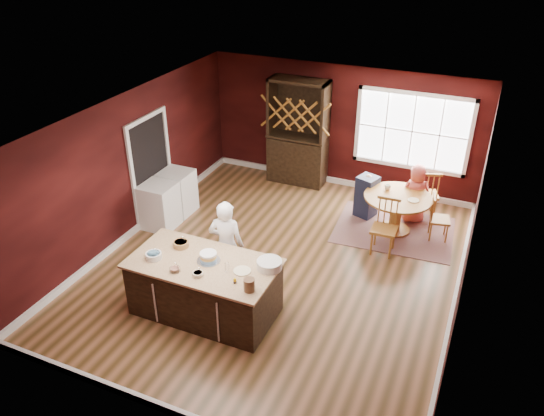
{
  "coord_description": "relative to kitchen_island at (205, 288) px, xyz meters",
  "views": [
    {
      "loc": [
        2.96,
        -7.08,
        5.46
      ],
      "look_at": [
        -0.17,
        0.1,
        1.05
      ],
      "focal_mm": 35.0,
      "sensor_mm": 36.0,
      "label": 1
    }
  ],
  "objects": [
    {
      "name": "white_tub",
      "position": [
        0.96,
        0.26,
        0.54
      ],
      "size": [
        0.37,
        0.37,
        0.13
      ],
      "primitive_type": "cylinder",
      "color": "silver",
      "rests_on": "kitchen_island"
    },
    {
      "name": "table_cup",
      "position": [
        1.92,
        3.75,
        0.36
      ],
      "size": [
        0.15,
        0.15,
        0.1
      ],
      "primitive_type": "imported",
      "rotation": [
        0.0,
        0.0,
        0.22
      ],
      "color": "white",
      "rests_on": "dining_table"
    },
    {
      "name": "washer",
      "position": [
        -2.09,
        1.88,
        0.01
      ],
      "size": [
        0.62,
        0.6,
        0.9
      ],
      "primitive_type": "cube",
      "color": "white",
      "rests_on": "ground"
    },
    {
      "name": "toddler",
      "position": [
        1.42,
        3.9,
        0.37
      ],
      "size": [
        0.18,
        0.14,
        0.26
      ],
      "primitive_type": null,
      "color": "#8CA5BF",
      "rests_on": "high_chair"
    },
    {
      "name": "bowl_pink",
      "position": [
        -0.26,
        -0.35,
        0.51
      ],
      "size": [
        0.16,
        0.16,
        0.06
      ],
      "primitive_type": "cylinder",
      "color": "white",
      "rests_on": "kitchen_island"
    },
    {
      "name": "layer_cake",
      "position": [
        0.06,
        0.07,
        0.55
      ],
      "size": [
        0.35,
        0.35,
        0.14
      ],
      "primitive_type": null,
      "color": "white",
      "rests_on": "kitchen_island"
    },
    {
      "name": "high_chair",
      "position": [
        1.49,
        3.9,
        0.01
      ],
      "size": [
        0.47,
        0.47,
        0.91
      ],
      "primitive_type": null,
      "rotation": [
        0.0,
        0.0,
        -0.33
      ],
      "color": "#1C2542",
      "rests_on": "ground"
    },
    {
      "name": "bowl_blue",
      "position": [
        -0.72,
        -0.2,
        0.53
      ],
      "size": [
        0.24,
        0.24,
        0.09
      ],
      "primitive_type": "cylinder",
      "color": "silver",
      "rests_on": "kitchen_island"
    },
    {
      "name": "doorway",
      "position": [
        -2.42,
        2.2,
        0.59
      ],
      "size": [
        0.08,
        1.26,
        2.13
      ],
      "primitive_type": null,
      "color": "white",
      "rests_on": "room_shell"
    },
    {
      "name": "room_shell",
      "position": [
        0.55,
        1.6,
        0.91
      ],
      "size": [
        7.0,
        7.0,
        7.0
      ],
      "color": "brown",
      "rests_on": "ground"
    },
    {
      "name": "chair_north",
      "position": [
        2.59,
        4.41,
        0.08
      ],
      "size": [
        0.54,
        0.53,
        1.03
      ],
      "primitive_type": null,
      "rotation": [
        0.0,
        0.0,
        3.47
      ],
      "color": "brown",
      "rests_on": "ground"
    },
    {
      "name": "chair_east",
      "position": [
        2.98,
        3.59,
        0.01
      ],
      "size": [
        0.43,
        0.45,
        0.91
      ],
      "primitive_type": null,
      "rotation": [
        0.0,
        0.0,
        1.78
      ],
      "color": "brown",
      "rests_on": "ground"
    },
    {
      "name": "bowl_yellow",
      "position": [
        -0.52,
        0.23,
        0.53
      ],
      "size": [
        0.24,
        0.24,
        0.09
      ],
      "primitive_type": "cylinder",
      "color": "tan",
      "rests_on": "kitchen_island"
    },
    {
      "name": "toy_figurine",
      "position": [
        0.66,
        -0.25,
        0.52
      ],
      "size": [
        0.05,
        0.05,
        0.08
      ],
      "primitive_type": null,
      "color": "#E3AD08",
      "rests_on": "kitchen_island"
    },
    {
      "name": "dinner_plate",
      "position": [
        0.63,
        0.03,
        0.49
      ],
      "size": [
        0.26,
        0.26,
        0.02
      ],
      "primitive_type": "cylinder",
      "color": "beige",
      "rests_on": "kitchen_island"
    },
    {
      "name": "drinking_glass",
      "position": [
        0.44,
        -0.06,
        0.55
      ],
      "size": [
        0.07,
        0.07,
        0.14
      ],
      "primitive_type": "cylinder",
      "color": "white",
      "rests_on": "kitchen_island"
    },
    {
      "name": "seated_woman",
      "position": [
        2.41,
        4.08,
        0.17
      ],
      "size": [
        0.7,
        0.59,
        1.21
      ],
      "primitive_type": "imported",
      "rotation": [
        0.0,
        0.0,
        3.54
      ],
      "color": "#C55047",
      "rests_on": "ground"
    },
    {
      "name": "hutch",
      "position": [
        -0.36,
        4.82,
        0.75
      ],
      "size": [
        1.29,
        0.54,
        2.37
      ],
      "primitive_type": "cube",
      "color": "black",
      "rests_on": "ground"
    },
    {
      "name": "chair_south",
      "position": [
        2.12,
        2.71,
        0.09
      ],
      "size": [
        0.46,
        0.43,
        1.05
      ],
      "primitive_type": null,
      "rotation": [
        0.0,
        0.0,
        0.03
      ],
      "color": "brown",
      "rests_on": "ground"
    },
    {
      "name": "dining_table",
      "position": [
        2.17,
        3.55,
        0.1
      ],
      "size": [
        1.28,
        1.28,
        0.75
      ],
      "color": "#915E24",
      "rests_on": "ground"
    },
    {
      "name": "window",
      "position": [
        2.05,
        5.07,
        1.06
      ],
      "size": [
        2.36,
        0.1,
        1.66
      ],
      "primitive_type": null,
      "color": "white",
      "rests_on": "room_shell"
    },
    {
      "name": "kitchen_island",
      "position": [
        0.0,
        0.0,
        0.0
      ],
      "size": [
        2.22,
        1.16,
        0.92
      ],
      "color": "black",
      "rests_on": "ground"
    },
    {
      "name": "stoneware_crock",
      "position": [
        0.92,
        -0.32,
        0.57
      ],
      "size": [
        0.15,
        0.15,
        0.19
      ],
      "primitive_type": "cylinder",
      "color": "#492A1A",
      "rests_on": "kitchen_island"
    },
    {
      "name": "dryer",
      "position": [
        -2.09,
        2.52,
        0.01
      ],
      "size": [
        0.62,
        0.6,
        0.9
      ],
      "primitive_type": "cube",
      "color": "white",
      "rests_on": "ground"
    },
    {
      "name": "table_plate",
      "position": [
        2.46,
        3.5,
        0.32
      ],
      "size": [
        0.21,
        0.21,
        0.02
      ],
      "primitive_type": "cylinder",
      "color": "beige",
      "rests_on": "dining_table"
    },
    {
      "name": "baker",
      "position": [
        0.0,
        0.73,
        0.35
      ],
      "size": [
        0.64,
        0.48,
        1.57
      ],
      "primitive_type": "imported",
      "rotation": [
        0.0,
        0.0,
        3.33
      ],
      "color": "white",
      "rests_on": "ground"
    },
    {
      "name": "rug",
      "position": [
        2.17,
        3.55,
        -0.43
      ],
      "size": [
        2.33,
        1.86,
        0.01
      ],
      "primitive_type": "cube",
      "rotation": [
        0.0,
        0.0,
        0.06
      ],
      "color": "brown",
      "rests_on": "ground"
    },
    {
      "name": "bowl_olive",
      "position": [
        0.1,
        -0.31,
        0.51
      ],
      "size": [
        0.16,
        0.16,
        0.06
      ],
      "primitive_type": "cylinder",
      "color": "beige",
      "rests_on": "kitchen_island"
    }
  ]
}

